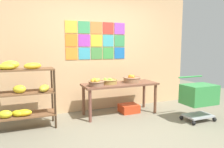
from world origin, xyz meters
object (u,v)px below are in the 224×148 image
at_px(fruit_basket_right, 96,82).
at_px(shopping_cart, 199,96).
at_px(display_table, 120,87).
at_px(fruit_basket_back_right, 109,81).
at_px(banana_shelf_unit, 22,89).
at_px(fruit_basket_centre, 132,79).
at_px(produce_crate_under_table, 129,108).

relative_size(fruit_basket_right, shopping_cart, 0.38).
bearing_deg(display_table, fruit_basket_back_right, 171.10).
relative_size(banana_shelf_unit, fruit_basket_centre, 3.14).
xyz_separation_m(fruit_basket_centre, shopping_cart, (0.94, -0.96, -0.25)).
relative_size(banana_shelf_unit, display_table, 0.76).
distance_m(banana_shelf_unit, fruit_basket_right, 1.32).
distance_m(fruit_basket_centre, fruit_basket_back_right, 0.51).
bearing_deg(fruit_basket_right, fruit_basket_back_right, 23.98).
bearing_deg(display_table, banana_shelf_unit, -176.21).
relative_size(display_table, fruit_basket_centre, 4.16).
distance_m(fruit_basket_back_right, fruit_basket_right, 0.37).
bearing_deg(fruit_basket_centre, produce_crate_under_table, 156.85).
height_order(produce_crate_under_table, shopping_cart, shopping_cart).
bearing_deg(fruit_basket_centre, display_table, -178.87).
distance_m(banana_shelf_unit, fruit_basket_back_right, 1.66).
bearing_deg(fruit_basket_back_right, display_table, -8.90).
xyz_separation_m(fruit_basket_centre, fruit_basket_back_right, (-0.51, 0.03, -0.02)).
bearing_deg(banana_shelf_unit, display_table, 3.79).
relative_size(display_table, fruit_basket_right, 4.98).
height_order(display_table, fruit_basket_centre, fruit_basket_centre).
height_order(fruit_basket_right, shopping_cart, shopping_cart).
relative_size(fruit_basket_back_right, fruit_basket_right, 1.08).
bearing_deg(shopping_cart, fruit_basket_centre, 128.02).
distance_m(display_table, shopping_cart, 1.55).
height_order(display_table, fruit_basket_right, fruit_basket_right).
height_order(banana_shelf_unit, display_table, banana_shelf_unit).
bearing_deg(fruit_basket_right, fruit_basket_centre, 7.95).
distance_m(display_table, produce_crate_under_table, 0.54).
bearing_deg(fruit_basket_right, shopping_cart, -25.25).
distance_m(banana_shelf_unit, display_table, 1.89).
xyz_separation_m(banana_shelf_unit, display_table, (1.88, 0.12, -0.13)).
height_order(fruit_basket_back_right, fruit_basket_right, fruit_basket_right).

